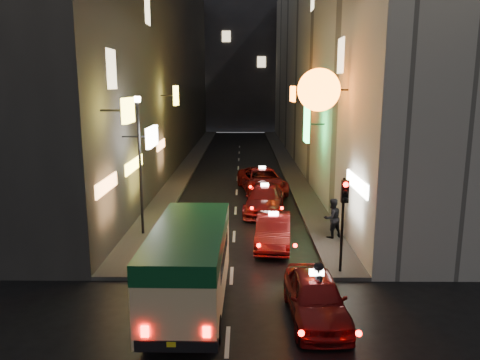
{
  "coord_description": "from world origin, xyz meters",
  "views": [
    {
      "loc": [
        0.43,
        -7.6,
        6.89
      ],
      "look_at": [
        0.28,
        13.0,
        2.66
      ],
      "focal_mm": 35.0,
      "sensor_mm": 36.0,
      "label": 1
    }
  ],
  "objects_px": {
    "minibus": "(189,258)",
    "traffic_light": "(344,205)",
    "pedestrian_crossing": "(319,287)",
    "taxi_near": "(316,294)",
    "lamp_post": "(140,157)"
  },
  "relations": [
    {
      "from": "minibus",
      "to": "traffic_light",
      "type": "height_order",
      "value": "traffic_light"
    },
    {
      "from": "minibus",
      "to": "pedestrian_crossing",
      "type": "bearing_deg",
      "value": -8.59
    },
    {
      "from": "taxi_near",
      "to": "lamp_post",
      "type": "xyz_separation_m",
      "value": [
        -6.79,
        7.69,
        2.92
      ]
    },
    {
      "from": "minibus",
      "to": "taxi_near",
      "type": "bearing_deg",
      "value": -9.31
    },
    {
      "from": "taxi_near",
      "to": "lamp_post",
      "type": "relative_size",
      "value": 0.82
    },
    {
      "from": "minibus",
      "to": "taxi_near",
      "type": "relative_size",
      "value": 1.2
    },
    {
      "from": "pedestrian_crossing",
      "to": "traffic_light",
      "type": "relative_size",
      "value": 0.57
    },
    {
      "from": "traffic_light",
      "to": "taxi_near",
      "type": "bearing_deg",
      "value": -114.08
    },
    {
      "from": "taxi_near",
      "to": "lamp_post",
      "type": "bearing_deg",
      "value": 131.43
    },
    {
      "from": "minibus",
      "to": "taxi_near",
      "type": "distance_m",
      "value": 3.96
    },
    {
      "from": "minibus",
      "to": "pedestrian_crossing",
      "type": "xyz_separation_m",
      "value": [
        3.91,
        -0.59,
        -0.66
      ]
    },
    {
      "from": "taxi_near",
      "to": "lamp_post",
      "type": "distance_m",
      "value": 10.66
    },
    {
      "from": "taxi_near",
      "to": "minibus",
      "type": "bearing_deg",
      "value": 170.69
    },
    {
      "from": "taxi_near",
      "to": "pedestrian_crossing",
      "type": "xyz_separation_m",
      "value": [
        0.09,
        0.03,
        0.2
      ]
    },
    {
      "from": "taxi_near",
      "to": "pedestrian_crossing",
      "type": "distance_m",
      "value": 0.22
    }
  ]
}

